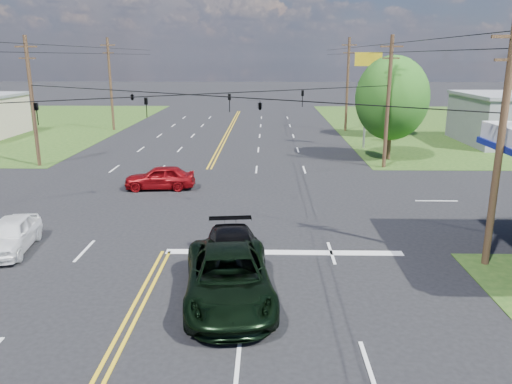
{
  "coord_description": "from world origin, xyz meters",
  "views": [
    {
      "loc": [
        4.25,
        -15.67,
        8.02
      ],
      "look_at": [
        3.78,
        6.0,
        2.12
      ],
      "focal_mm": 35.0,
      "sensor_mm": 36.0,
      "label": 1
    }
  ],
  "objects_px": {
    "pole_nw": "(32,100)",
    "pole_se": "(501,142)",
    "tree_right_a": "(392,98)",
    "pickup_white": "(10,235)",
    "pole_ne": "(388,101)",
    "pole_right_far": "(347,84)",
    "tree_right_b": "(388,95)",
    "suv_black": "(233,255)",
    "pole_left_far": "(110,83)",
    "pickup_dkgreen": "(229,278)"
  },
  "relations": [
    {
      "from": "pole_nw",
      "to": "pole_se",
      "type": "bearing_deg",
      "value": -34.7
    },
    {
      "from": "tree_right_a",
      "to": "pickup_white",
      "type": "height_order",
      "value": "tree_right_a"
    },
    {
      "from": "pole_ne",
      "to": "pole_right_far",
      "type": "bearing_deg",
      "value": 90.0
    },
    {
      "from": "pole_right_far",
      "to": "tree_right_b",
      "type": "xyz_separation_m",
      "value": [
        3.5,
        -4.0,
        -0.95
      ]
    },
    {
      "from": "pole_se",
      "to": "pole_right_far",
      "type": "distance_m",
      "value": 37.0
    },
    {
      "from": "pole_se",
      "to": "tree_right_b",
      "type": "relative_size",
      "value": 1.34
    },
    {
      "from": "tree_right_b",
      "to": "pole_right_far",
      "type": "bearing_deg",
      "value": 131.19
    },
    {
      "from": "pole_se",
      "to": "tree_right_a",
      "type": "height_order",
      "value": "pole_se"
    },
    {
      "from": "pole_ne",
      "to": "suv_black",
      "type": "distance_m",
      "value": 21.98
    },
    {
      "from": "tree_right_b",
      "to": "pole_left_far",
      "type": "bearing_deg",
      "value": 172.28
    },
    {
      "from": "tree_right_a",
      "to": "suv_black",
      "type": "xyz_separation_m",
      "value": [
        -11.0,
        -22.13,
        -4.1
      ]
    },
    {
      "from": "pole_right_far",
      "to": "pole_se",
      "type": "bearing_deg",
      "value": -90.0
    },
    {
      "from": "tree_right_a",
      "to": "tree_right_b",
      "type": "height_order",
      "value": "tree_right_a"
    },
    {
      "from": "tree_right_a",
      "to": "pickup_white",
      "type": "xyz_separation_m",
      "value": [
        -20.62,
        -20.0,
        -4.15
      ]
    },
    {
      "from": "pole_se",
      "to": "tree_right_b",
      "type": "bearing_deg",
      "value": 83.95
    },
    {
      "from": "pole_se",
      "to": "pickup_dkgreen",
      "type": "distance_m",
      "value": 11.3
    },
    {
      "from": "pickup_white",
      "to": "pole_se",
      "type": "bearing_deg",
      "value": -10.67
    },
    {
      "from": "pole_ne",
      "to": "pickup_dkgreen",
      "type": "height_order",
      "value": "pole_ne"
    },
    {
      "from": "pole_right_far",
      "to": "pickup_dkgreen",
      "type": "distance_m",
      "value": 41.81
    },
    {
      "from": "suv_black",
      "to": "pole_nw",
      "type": "bearing_deg",
      "value": 123.38
    },
    {
      "from": "suv_black",
      "to": "tree_right_b",
      "type": "bearing_deg",
      "value": 61.88
    },
    {
      "from": "pole_left_far",
      "to": "suv_black",
      "type": "relative_size",
      "value": 1.89
    },
    {
      "from": "tree_right_a",
      "to": "pickup_dkgreen",
      "type": "relative_size",
      "value": 1.32
    },
    {
      "from": "pole_nw",
      "to": "pole_left_far",
      "type": "distance_m",
      "value": 19.0
    },
    {
      "from": "pole_se",
      "to": "pole_right_far",
      "type": "height_order",
      "value": "pole_right_far"
    },
    {
      "from": "pole_nw",
      "to": "pole_right_far",
      "type": "relative_size",
      "value": 0.95
    },
    {
      "from": "tree_right_a",
      "to": "pickup_dkgreen",
      "type": "xyz_separation_m",
      "value": [
        -11.0,
        -24.37,
        -4.01
      ]
    },
    {
      "from": "tree_right_b",
      "to": "suv_black",
      "type": "distance_m",
      "value": 36.86
    },
    {
      "from": "tree_right_a",
      "to": "suv_black",
      "type": "bearing_deg",
      "value": -116.43
    },
    {
      "from": "pole_left_far",
      "to": "pickup_dkgreen",
      "type": "distance_m",
      "value": 43.63
    },
    {
      "from": "pickup_dkgreen",
      "to": "pole_nw",
      "type": "bearing_deg",
      "value": 120.3
    },
    {
      "from": "pole_right_far",
      "to": "pickup_dkgreen",
      "type": "height_order",
      "value": "pole_right_far"
    },
    {
      "from": "suv_black",
      "to": "pole_ne",
      "type": "bearing_deg",
      "value": 55.86
    },
    {
      "from": "pole_left_far",
      "to": "pickup_dkgreen",
      "type": "height_order",
      "value": "pole_left_far"
    },
    {
      "from": "tree_right_a",
      "to": "pickup_white",
      "type": "relative_size",
      "value": 1.95
    },
    {
      "from": "pickup_dkgreen",
      "to": "pole_ne",
      "type": "bearing_deg",
      "value": 58.39
    },
    {
      "from": "tree_right_a",
      "to": "pole_left_far",
      "type": "bearing_deg",
      "value": 149.35
    },
    {
      "from": "pole_se",
      "to": "suv_black",
      "type": "bearing_deg",
      "value": -173.58
    },
    {
      "from": "pole_right_far",
      "to": "tree_right_a",
      "type": "xyz_separation_m",
      "value": [
        1.0,
        -16.0,
        -0.3
      ]
    },
    {
      "from": "pole_nw",
      "to": "pickup_white",
      "type": "relative_size",
      "value": 2.26
    },
    {
      "from": "pole_ne",
      "to": "pole_left_far",
      "type": "height_order",
      "value": "pole_left_far"
    },
    {
      "from": "tree_right_a",
      "to": "suv_black",
      "type": "distance_m",
      "value": 25.05
    },
    {
      "from": "tree_right_b",
      "to": "suv_black",
      "type": "height_order",
      "value": "tree_right_b"
    },
    {
      "from": "pole_se",
      "to": "pickup_white",
      "type": "xyz_separation_m",
      "value": [
        -19.62,
        1.0,
        -4.2
      ]
    },
    {
      "from": "pole_left_far",
      "to": "pole_se",
      "type": "bearing_deg",
      "value": -54.9
    },
    {
      "from": "suv_black",
      "to": "pickup_white",
      "type": "xyz_separation_m",
      "value": [
        -9.62,
        2.13,
        -0.05
      ]
    },
    {
      "from": "pole_left_far",
      "to": "tree_right_a",
      "type": "relative_size",
      "value": 1.22
    },
    {
      "from": "pole_right_far",
      "to": "tree_right_b",
      "type": "distance_m",
      "value": 5.4
    },
    {
      "from": "pole_se",
      "to": "pole_right_far",
      "type": "relative_size",
      "value": 0.95
    },
    {
      "from": "pole_left_far",
      "to": "tree_right_a",
      "type": "bearing_deg",
      "value": -30.65
    }
  ]
}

